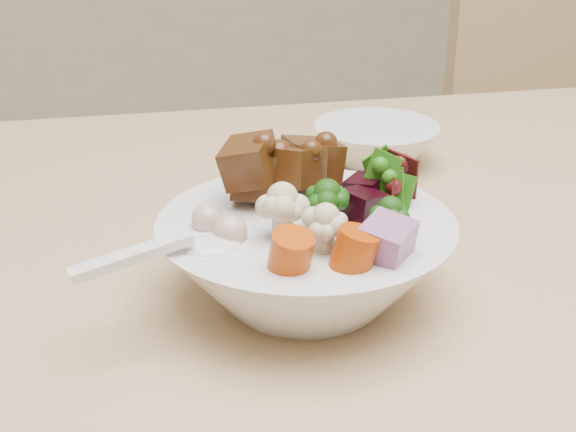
# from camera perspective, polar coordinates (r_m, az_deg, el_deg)

# --- Properties ---
(chair_far) EXTENTS (0.45, 0.45, 0.94)m
(chair_far) POSITION_cam_1_polar(r_m,az_deg,el_deg) (1.66, 19.40, 2.82)
(chair_far) COLOR tan
(chair_far) RESTS_ON ground
(food_bowl) EXTENTS (0.22, 0.22, 0.12)m
(food_bowl) POSITION_cam_1_polar(r_m,az_deg,el_deg) (0.59, 1.37, -2.66)
(food_bowl) COLOR silver
(food_bowl) RESTS_ON dining_table
(soup_spoon) EXTENTS (0.12, 0.04, 0.02)m
(soup_spoon) POSITION_cam_1_polar(r_m,az_deg,el_deg) (0.54, -6.84, -2.44)
(soup_spoon) COLOR silver
(soup_spoon) RESTS_ON food_bowl
(side_bowl) EXTENTS (0.13, 0.13, 0.04)m
(side_bowl) POSITION_cam_1_polar(r_m,az_deg,el_deg) (0.87, 6.29, 5.05)
(side_bowl) COLOR silver
(side_bowl) RESTS_ON dining_table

